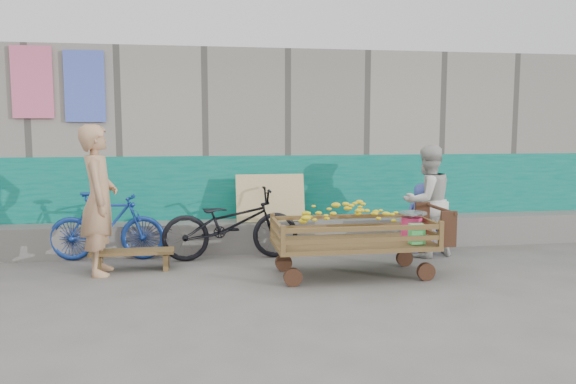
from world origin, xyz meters
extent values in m
plane|color=#55534E|center=(0.00, 0.00, 0.00)|extent=(80.00, 80.00, 0.00)
cube|color=gray|center=(0.00, 4.10, 1.50)|extent=(12.00, 3.00, 3.00)
cube|color=#026C5F|center=(0.00, 2.58, 0.70)|extent=(12.00, 0.03, 1.40)
cube|color=slate|center=(0.00, 2.35, 0.23)|extent=(12.00, 0.50, 0.45)
cube|color=tan|center=(0.30, 2.22, 0.80)|extent=(1.00, 0.19, 0.68)
cube|color=#E6648C|center=(-3.00, 2.56, 2.45)|extent=(0.55, 0.03, 1.00)
cube|color=#4E64D4|center=(-2.30, 2.56, 2.40)|extent=(0.55, 0.03, 1.00)
cube|color=brown|center=(1.13, 0.72, 0.40)|extent=(1.94, 0.97, 0.05)
cylinder|color=#321D13|center=(0.32, 0.37, 0.11)|extent=(0.22, 0.06, 0.22)
cube|color=brown|center=(0.19, 0.27, 0.58)|extent=(0.05, 0.05, 0.30)
cylinder|color=#321D13|center=(0.32, 1.08, 0.11)|extent=(0.22, 0.06, 0.22)
cube|color=brown|center=(0.19, 1.18, 0.58)|extent=(0.05, 0.05, 0.30)
cylinder|color=#321D13|center=(1.93, 0.37, 0.11)|extent=(0.22, 0.06, 0.22)
cube|color=brown|center=(2.06, 0.27, 0.58)|extent=(0.05, 0.05, 0.30)
cylinder|color=#321D13|center=(1.93, 1.08, 0.11)|extent=(0.22, 0.06, 0.22)
cube|color=brown|center=(2.06, 1.18, 0.58)|extent=(0.05, 0.05, 0.30)
cube|color=brown|center=(1.13, 0.27, 0.54)|extent=(1.87, 0.04, 0.05)
cube|color=brown|center=(1.13, 0.27, 0.67)|extent=(1.87, 0.04, 0.05)
cube|color=brown|center=(1.13, 1.18, 0.54)|extent=(1.87, 0.04, 0.05)
cube|color=brown|center=(1.13, 1.18, 0.67)|extent=(1.87, 0.04, 0.05)
cube|color=brown|center=(0.19, 0.72, 0.54)|extent=(0.04, 0.90, 0.05)
cube|color=brown|center=(0.19, 0.72, 0.67)|extent=(0.04, 0.90, 0.05)
cube|color=brown|center=(2.06, 0.72, 0.54)|extent=(0.04, 0.90, 0.05)
cube|color=brown|center=(2.06, 0.72, 0.67)|extent=(0.04, 0.90, 0.05)
cylinder|color=#321D13|center=(2.26, 0.72, 0.81)|extent=(0.04, 0.86, 0.04)
cube|color=#321D13|center=(2.18, 1.12, 0.62)|extent=(0.19, 0.04, 0.43)
cube|color=#321D13|center=(2.18, 0.33, 0.62)|extent=(0.19, 0.04, 0.43)
ellipsoid|color=yellow|center=(1.02, 0.72, 0.67)|extent=(1.40, 0.75, 0.47)
cylinder|color=#FF3179|center=(1.88, 0.72, 0.57)|extent=(0.26, 0.26, 0.28)
cylinder|color=silver|center=(1.88, 0.72, 0.72)|extent=(0.03, 0.03, 0.06)
cylinder|color=silver|center=(1.88, 0.72, 0.76)|extent=(0.37, 0.37, 0.02)
cube|color=#46DC67|center=(1.83, 0.42, 0.56)|extent=(0.17, 0.13, 0.24)
cube|color=brown|center=(-1.58, 1.42, 0.24)|extent=(1.05, 0.31, 0.04)
cube|color=brown|center=(-2.00, 1.42, 0.10)|extent=(0.06, 0.29, 0.21)
cube|color=brown|center=(-1.16, 1.42, 0.10)|extent=(0.06, 0.29, 0.21)
imported|color=tan|center=(-1.95, 1.31, 0.93)|extent=(0.49, 0.70, 1.86)
imported|color=beige|center=(2.45, 1.59, 0.79)|extent=(0.90, 0.79, 1.58)
imported|color=#404EAC|center=(2.45, 1.76, 0.52)|extent=(0.54, 0.39, 1.03)
imported|color=black|center=(-0.30, 1.85, 0.49)|extent=(1.91, 0.74, 0.99)
imported|color=navy|center=(-1.98, 2.05, 0.47)|extent=(1.61, 0.57, 0.95)
camera|label=1|loc=(-0.73, -5.83, 1.81)|focal=35.00mm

